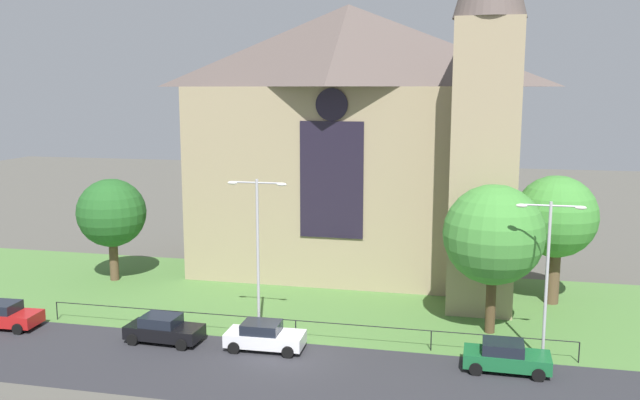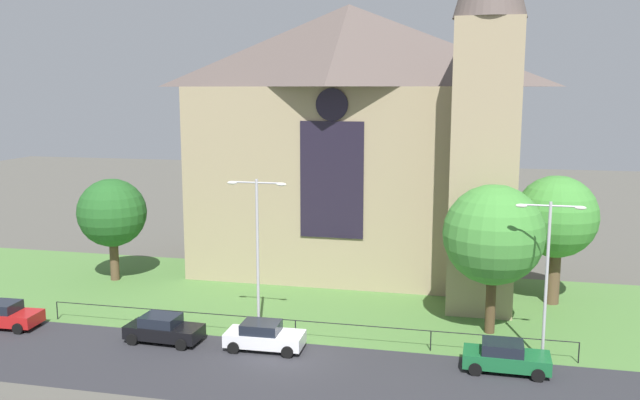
# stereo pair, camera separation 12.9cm
# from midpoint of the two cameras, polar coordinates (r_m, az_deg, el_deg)

# --- Properties ---
(ground) EXTENTS (160.00, 160.00, 0.00)m
(ground) POSITION_cam_midpoint_polar(r_m,az_deg,el_deg) (45.53, 0.78, -8.36)
(ground) COLOR #56544C
(road_asphalt) EXTENTS (120.00, 8.00, 0.01)m
(road_asphalt) POSITION_cam_midpoint_polar(r_m,az_deg,el_deg) (34.63, -3.50, -14.26)
(road_asphalt) COLOR #2D2D33
(road_asphalt) RESTS_ON ground
(grass_verge) EXTENTS (120.00, 20.00, 0.01)m
(grass_verge) POSITION_cam_midpoint_polar(r_m,az_deg,el_deg) (43.67, 0.22, -9.14)
(grass_verge) COLOR #517F3D
(grass_verge) RESTS_ON ground
(church_building) EXTENTS (23.20, 16.20, 26.00)m
(church_building) POSITION_cam_midpoint_polar(r_m,az_deg,el_deg) (51.00, 3.19, 5.32)
(church_building) COLOR tan
(church_building) RESTS_ON ground
(iron_railing) EXTENTS (30.01, 0.07, 1.13)m
(iron_railing) POSITION_cam_midpoint_polar(r_m,az_deg,el_deg) (38.37, -1.99, -10.29)
(iron_railing) COLOR black
(iron_railing) RESTS_ON ground
(tree_right_near) EXTENTS (5.68, 5.68, 8.61)m
(tree_right_near) POSITION_cam_midpoint_polar(r_m,az_deg,el_deg) (39.31, 14.49, -2.87)
(tree_right_near) COLOR #4C3823
(tree_right_near) RESTS_ON ground
(tree_left_far) EXTENTS (4.93, 4.93, 7.47)m
(tree_left_far) POSITION_cam_midpoint_polar(r_m,az_deg,el_deg) (51.12, -17.04, -1.06)
(tree_left_far) COLOR brown
(tree_left_far) RESTS_ON ground
(tree_right_far) EXTENTS (5.28, 5.28, 8.41)m
(tree_right_far) POSITION_cam_midpoint_polar(r_m,az_deg,el_deg) (45.95, 19.34, -1.42)
(tree_right_far) COLOR brown
(tree_right_far) RESTS_ON ground
(streetlamp_near) EXTENTS (3.37, 0.26, 9.01)m
(streetlamp_near) POSITION_cam_midpoint_polar(r_m,az_deg,el_deg) (37.54, -5.19, -3.30)
(streetlamp_near) COLOR #B2B2B7
(streetlamp_near) RESTS_ON ground
(streetlamp_far) EXTENTS (3.37, 0.26, 8.33)m
(streetlamp_far) POSITION_cam_midpoint_polar(r_m,az_deg,el_deg) (36.07, 18.71, -4.91)
(streetlamp_far) COLOR #B2B2B7
(streetlamp_far) RESTS_ON ground
(parked_car_red) EXTENTS (4.27, 2.16, 1.51)m
(parked_car_red) POSITION_cam_midpoint_polar(r_m,az_deg,el_deg) (44.35, -25.02, -8.75)
(parked_car_red) COLOR #B21919
(parked_car_red) RESTS_ON ground
(parked_car_black) EXTENTS (4.27, 2.17, 1.51)m
(parked_car_black) POSITION_cam_midpoint_polar(r_m,az_deg,el_deg) (39.04, -12.95, -10.53)
(parked_car_black) COLOR black
(parked_car_black) RESTS_ON ground
(parked_car_white) EXTENTS (4.24, 2.09, 1.51)m
(parked_car_white) POSITION_cam_midpoint_polar(r_m,az_deg,el_deg) (37.17, -4.64, -11.34)
(parked_car_white) COLOR silver
(parked_car_white) RESTS_ON ground
(parked_car_green) EXTENTS (4.23, 2.09, 1.51)m
(parked_car_green) POSITION_cam_midpoint_polar(r_m,az_deg,el_deg) (35.62, 15.44, -12.61)
(parked_car_green) COLOR #196033
(parked_car_green) RESTS_ON ground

